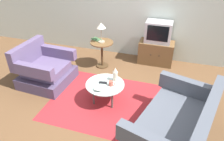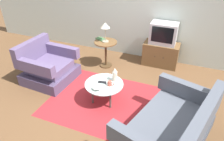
{
  "view_description": "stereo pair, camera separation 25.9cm",
  "coord_description": "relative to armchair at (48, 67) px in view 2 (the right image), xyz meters",
  "views": [
    {
      "loc": [
        1.04,
        -2.79,
        2.56
      ],
      "look_at": [
        0.05,
        0.34,
        0.55
      ],
      "focal_mm": 33.32,
      "sensor_mm": 36.0,
      "label": 1
    },
    {
      "loc": [
        1.28,
        -2.7,
        2.56
      ],
      "look_at": [
        0.05,
        0.34,
        0.55
      ],
      "focal_mm": 33.32,
      "sensor_mm": 36.0,
      "label": 2
    }
  ],
  "objects": [
    {
      "name": "table_lamp",
      "position": [
        0.92,
        1.0,
        0.7
      ],
      "size": [
        0.21,
        0.21,
        0.45
      ],
      "color": "#9E937A",
      "rests_on": "side_table"
    },
    {
      "name": "side_table",
      "position": [
        0.92,
        1.0,
        0.17
      ],
      "size": [
        0.53,
        0.53,
        0.63
      ],
      "color": "brown",
      "rests_on": "ground"
    },
    {
      "name": "bowl",
      "position": [
        1.39,
        -0.45,
        0.13
      ],
      "size": [
        0.16,
        0.16,
        0.05
      ],
      "color": "silver",
      "rests_on": "coffee_table"
    },
    {
      "name": "ground_plane",
      "position": [
        1.43,
        -0.33,
        -0.29
      ],
      "size": [
        16.0,
        16.0,
        0.0
      ],
      "primitive_type": "plane",
      "color": "brown"
    },
    {
      "name": "coffee_table",
      "position": [
        1.43,
        -0.25,
        0.07
      ],
      "size": [
        0.7,
        0.7,
        0.4
      ],
      "color": "#B2C6C1",
      "rests_on": "ground"
    },
    {
      "name": "couch",
      "position": [
        2.7,
        -0.8,
        -0.0
      ],
      "size": [
        1.36,
        1.74,
        0.88
      ],
      "rotation": [
        0.0,
        0.0,
        1.29
      ],
      "color": "#3E424B",
      "rests_on": "ground"
    },
    {
      "name": "vase",
      "position": [
        1.57,
        -0.08,
        0.24
      ],
      "size": [
        0.09,
        0.09,
        0.27
      ],
      "color": "beige",
      "rests_on": "coffee_table"
    },
    {
      "name": "back_wall",
      "position": [
        1.43,
        1.87,
        1.06
      ],
      "size": [
        9.0,
        0.12,
        2.7
      ],
      "primitive_type": "cube",
      "color": "#B2BCB2",
      "rests_on": "ground"
    },
    {
      "name": "armchair",
      "position": [
        0.0,
        0.0,
        0.0
      ],
      "size": [
        0.99,
        1.01,
        0.84
      ],
      "rotation": [
        0.0,
        0.0,
        -1.62
      ],
      "color": "#4B3E5C",
      "rests_on": "ground"
    },
    {
      "name": "area_rug",
      "position": [
        1.43,
        -0.25,
        -0.29
      ],
      "size": [
        2.06,
        1.69,
        0.0
      ],
      "primitive_type": "cube",
      "color": "maroon",
      "rests_on": "ground"
    },
    {
      "name": "tv_remote_dark",
      "position": [
        1.39,
        -0.23,
        0.12
      ],
      "size": [
        0.15,
        0.08,
        0.02
      ],
      "rotation": [
        0.0,
        0.0,
        0.19
      ],
      "color": "black",
      "rests_on": "coffee_table"
    },
    {
      "name": "mug",
      "position": [
        1.55,
        -0.26,
        0.16
      ],
      "size": [
        0.12,
        0.07,
        0.09
      ],
      "color": "#B74C3D",
      "rests_on": "coffee_table"
    },
    {
      "name": "book",
      "position": [
        0.76,
        1.08,
        0.35
      ],
      "size": [
        0.25,
        0.22,
        0.02
      ],
      "rotation": [
        0.0,
        0.0,
        -0.42
      ],
      "color": "#3D663D",
      "rests_on": "side_table"
    },
    {
      "name": "tv_stand",
      "position": [
        2.12,
        1.56,
        -0.01
      ],
      "size": [
        0.82,
        0.46,
        0.56
      ],
      "color": "brown",
      "rests_on": "ground"
    },
    {
      "name": "television",
      "position": [
        2.12,
        1.57,
        0.51
      ],
      "size": [
        0.6,
        0.39,
        0.49
      ],
      "color": "#B7B7BC",
      "rests_on": "tv_stand"
    }
  ]
}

